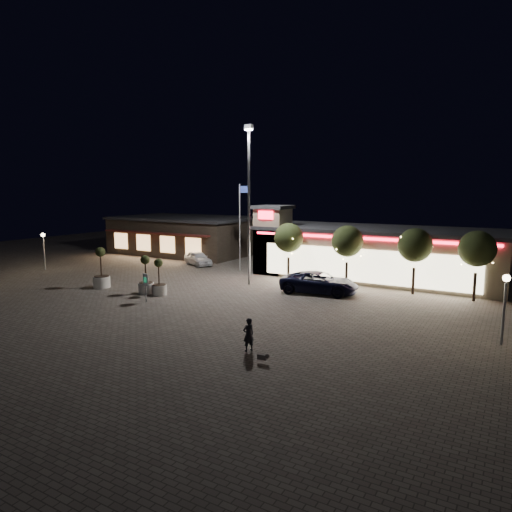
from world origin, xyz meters
The scene contains 19 objects.
ground centered at (0.00, 0.00, 0.00)m, with size 90.00×90.00×0.00m, color #61584E.
retail_building centered at (9.51, 15.82, 2.21)m, with size 20.40×8.40×6.10m.
restaurant_building centered at (-14.00, 19.97, 2.16)m, with size 16.40×11.00×4.30m.
floodlight_pole centered at (2.00, 8.00, 7.02)m, with size 0.60×0.40×12.38m.
flagpole centered at (-1.90, 13.00, 4.74)m, with size 0.95×0.10×8.00m.
lamp_post_west centered at (-18.00, 4.00, 2.46)m, with size 0.36×0.36×3.48m.
lamp_post_east centered at (20.00, 2.00, 2.46)m, with size 0.36×0.36×3.48m.
string_tree_a centered at (4.00, 11.00, 3.56)m, with size 2.42×2.42×4.79m.
string_tree_b centered at (9.00, 11.00, 3.56)m, with size 2.42×2.42×4.79m.
string_tree_c centered at (14.00, 11.00, 3.56)m, with size 2.42×2.42×4.79m.
string_tree_d centered at (18.00, 11.00, 3.56)m, with size 2.42×2.42×4.79m.
pickup_truck centered at (8.01, 7.92, 0.78)m, with size 2.60×5.63×1.56m, color black.
white_sedan centered at (-7.23, 13.43, 0.69)m, with size 1.64×4.07×1.39m, color silver.
pedestrian centered at (9.79, -4.98, 0.79)m, with size 0.58×0.38×1.58m, color black.
dog centered at (11.16, -5.95, 0.30)m, with size 0.56×0.22×0.30m.
planter_left centered at (-7.23, 1.29, 0.97)m, with size 1.28×1.28×3.15m.
planter_mid centered at (-2.88, 1.55, 0.87)m, with size 1.14×1.14×2.80m.
planter_right centered at (-1.70, 1.65, 0.81)m, with size 1.07×1.07×2.64m.
valet_sign centered at (-1.01, -0.40, 1.35)m, with size 0.62×0.25×1.93m.
Camera 1 is at (20.40, -22.50, 7.49)m, focal length 32.00 mm.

